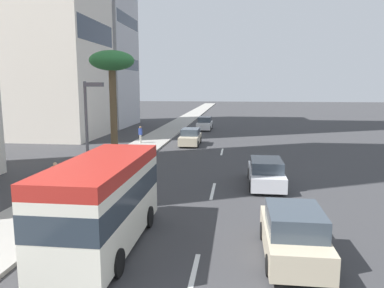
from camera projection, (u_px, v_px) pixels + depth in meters
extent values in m
plane|color=#38383A|center=(224.00, 142.00, 37.29)|extent=(198.00, 198.00, 0.00)
cube|color=#9E9B93|center=(154.00, 140.00, 38.14)|extent=(162.00, 3.37, 0.15)
cube|color=silver|center=(192.00, 279.00, 10.77)|extent=(3.20, 0.16, 0.01)
cube|color=silver|center=(213.00, 191.00, 19.80)|extent=(3.20, 0.16, 0.01)
cube|color=silver|center=(222.00, 152.00, 31.66)|extent=(3.20, 0.16, 0.01)
cube|color=beige|center=(190.00, 139.00, 35.15)|extent=(4.29, 1.75, 0.76)
cube|color=#38424C|center=(191.00, 132.00, 35.26)|extent=(2.36, 1.61, 0.62)
cylinder|color=black|center=(197.00, 144.00, 33.79)|extent=(0.64, 0.22, 0.64)
cylinder|color=black|center=(180.00, 144.00, 33.98)|extent=(0.64, 0.22, 0.64)
cylinder|color=black|center=(200.00, 140.00, 36.40)|extent=(0.64, 0.22, 0.64)
cylinder|color=black|center=(184.00, 140.00, 36.59)|extent=(0.64, 0.22, 0.64)
cube|color=white|center=(205.00, 125.00, 47.53)|extent=(4.53, 1.73, 0.82)
cube|color=#38424C|center=(205.00, 119.00, 47.63)|extent=(2.49, 1.59, 0.67)
cylinder|color=black|center=(210.00, 129.00, 46.10)|extent=(0.64, 0.22, 0.64)
cylinder|color=black|center=(197.00, 128.00, 46.29)|extent=(0.64, 0.22, 0.64)
cylinder|color=black|center=(212.00, 126.00, 48.85)|extent=(0.64, 0.22, 0.64)
cylinder|color=black|center=(200.00, 126.00, 49.04)|extent=(0.64, 0.22, 0.64)
cube|color=beige|center=(293.00, 240.00, 12.10)|extent=(4.28, 1.85, 0.84)
cube|color=#38424C|center=(295.00, 220.00, 11.77)|extent=(2.36, 1.70, 0.69)
cylinder|color=black|center=(263.00, 231.00, 13.54)|extent=(0.64, 0.22, 0.64)
cylinder|color=black|center=(311.00, 233.00, 13.34)|extent=(0.64, 0.22, 0.64)
cylinder|color=black|center=(270.00, 265.00, 10.94)|extent=(0.64, 0.22, 0.64)
cylinder|color=black|center=(329.00, 269.00, 10.74)|extent=(0.64, 0.22, 0.64)
cube|color=silver|center=(266.00, 176.00, 20.88)|extent=(4.72, 1.83, 0.75)
cube|color=#38424C|center=(266.00, 165.00, 20.55)|extent=(2.59, 1.68, 0.61)
cylinder|color=black|center=(250.00, 173.00, 22.45)|extent=(0.64, 0.22, 0.64)
cylinder|color=black|center=(278.00, 174.00, 22.25)|extent=(0.64, 0.22, 0.64)
cylinder|color=black|center=(252.00, 186.00, 19.59)|extent=(0.64, 0.22, 0.64)
cylinder|color=black|center=(284.00, 187.00, 19.39)|extent=(0.64, 0.22, 0.64)
cube|color=silver|center=(104.00, 207.00, 12.77)|extent=(6.73, 2.28, 2.41)
cube|color=#B2261E|center=(102.00, 166.00, 12.55)|extent=(6.73, 2.28, 0.46)
cube|color=#28333D|center=(103.00, 194.00, 12.70)|extent=(6.74, 2.29, 0.80)
cylinder|color=black|center=(117.00, 263.00, 10.88)|extent=(0.84, 0.26, 0.84)
cylinder|color=black|center=(47.00, 259.00, 11.14)|extent=(0.84, 0.26, 0.84)
cylinder|color=black|center=(148.00, 217.00, 14.71)|extent=(0.84, 0.26, 0.84)
cylinder|color=black|center=(96.00, 215.00, 14.97)|extent=(0.84, 0.26, 0.84)
cylinder|color=beige|center=(140.00, 139.00, 35.49)|extent=(0.14, 0.14, 0.79)
cylinder|color=beige|center=(141.00, 139.00, 35.64)|extent=(0.14, 0.14, 0.79)
cube|color=navy|center=(140.00, 132.00, 35.46)|extent=(0.26, 0.35, 0.62)
sphere|color=#9E7251|center=(140.00, 127.00, 35.39)|extent=(0.21, 0.21, 0.21)
cylinder|color=#333338|center=(56.00, 187.00, 18.63)|extent=(0.14, 0.14, 0.80)
cylinder|color=#333338|center=(57.00, 186.00, 18.79)|extent=(0.14, 0.14, 0.80)
cube|color=gold|center=(56.00, 173.00, 18.60)|extent=(0.38, 0.38, 0.63)
sphere|color=tan|center=(55.00, 164.00, 18.53)|extent=(0.22, 0.22, 0.22)
cylinder|color=brown|center=(114.00, 116.00, 25.77)|extent=(0.49, 0.49, 6.68)
ellipsoid|color=#2D7238|center=(112.00, 60.00, 25.18)|extent=(3.04, 3.04, 1.37)
cylinder|color=#4C4C51|center=(87.00, 140.00, 17.85)|extent=(0.14, 0.14, 5.64)
cube|color=#4C4C51|center=(94.00, 85.00, 17.38)|extent=(0.24, 0.90, 0.20)
cube|color=#2D3847|center=(96.00, 32.00, 38.85)|extent=(9.64, 0.08, 2.33)
cube|color=#BCBCC1|center=(80.00, 10.00, 50.45)|extent=(10.47, 13.53, 31.71)
cube|color=#2D3847|center=(129.00, 64.00, 50.78)|extent=(9.63, 0.08, 1.59)
cube|color=#2D3847|center=(128.00, 21.00, 49.90)|extent=(9.63, 0.08, 1.59)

